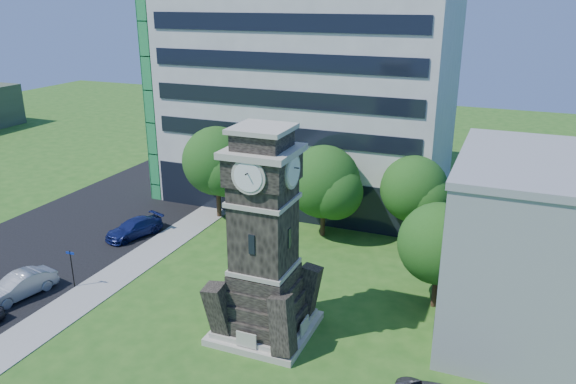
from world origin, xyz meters
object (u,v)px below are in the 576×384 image
at_px(clock_tower, 264,249).
at_px(car_street_mid, 19,286).
at_px(street_sign, 72,264).
at_px(car_street_north, 134,228).

relative_size(clock_tower, car_street_mid, 2.57).
xyz_separation_m(clock_tower, car_street_mid, (-16.41, -2.46, -4.50)).
bearing_deg(car_street_mid, street_sign, 57.11).
distance_m(clock_tower, street_sign, 14.56).
height_order(car_street_mid, street_sign, street_sign).
bearing_deg(street_sign, car_street_north, 97.97).
bearing_deg(clock_tower, street_sign, -179.61).
bearing_deg(car_street_north, car_street_mid, -76.44).
height_order(clock_tower, street_sign, clock_tower).
height_order(clock_tower, car_street_north, clock_tower).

